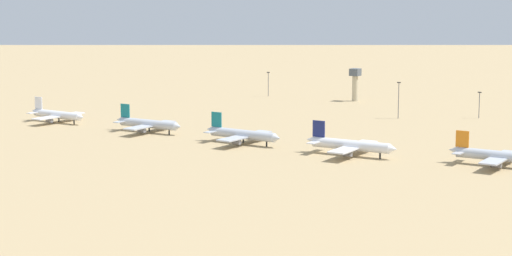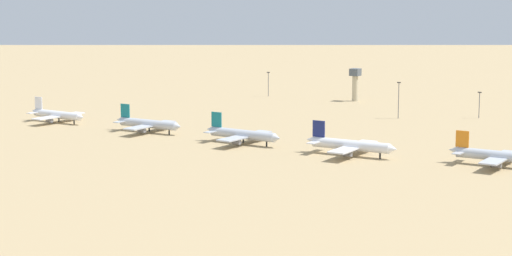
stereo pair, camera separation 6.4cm
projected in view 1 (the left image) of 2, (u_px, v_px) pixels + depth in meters
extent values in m
plane|color=tan|center=(239.00, 144.00, 362.61)|extent=(4000.00, 4000.00, 0.00)
cylinder|color=white|center=(57.00, 115.00, 419.41)|extent=(28.41, 4.28, 3.54)
cone|color=white|center=(81.00, 117.00, 410.87)|extent=(2.74, 3.43, 3.36)
cone|color=white|center=(34.00, 111.00, 427.87)|extent=(3.62, 3.10, 3.01)
cube|color=white|center=(39.00, 103.00, 425.57)|extent=(4.61, 0.56, 5.75)
cube|color=white|center=(44.00, 111.00, 429.12)|extent=(2.99, 6.09, 0.32)
cube|color=white|center=(33.00, 113.00, 423.33)|extent=(2.99, 6.09, 0.32)
cube|color=white|center=(59.00, 116.00, 419.00)|extent=(6.76, 28.48, 0.50)
cylinder|color=slate|center=(71.00, 117.00, 424.13)|extent=(3.24, 2.03, 1.95)
cylinder|color=slate|center=(49.00, 120.00, 413.27)|extent=(3.24, 2.03, 1.95)
cylinder|color=black|center=(74.00, 122.00, 413.86)|extent=(0.62, 0.62, 1.95)
cylinder|color=black|center=(59.00, 120.00, 422.30)|extent=(0.62, 0.62, 1.95)
cylinder|color=black|center=(52.00, 121.00, 418.83)|extent=(0.62, 0.62, 1.95)
cylinder|color=silver|center=(148.00, 124.00, 390.37)|extent=(29.40, 4.22, 3.67)
cone|color=silver|center=(178.00, 127.00, 382.13)|extent=(2.82, 3.53, 3.48)
cone|color=silver|center=(120.00, 120.00, 398.53)|extent=(3.72, 3.19, 3.12)
cube|color=#14727A|center=(125.00, 111.00, 396.27)|extent=(4.77, 0.55, 5.96)
cube|color=silver|center=(131.00, 120.00, 400.04)|extent=(3.05, 6.29, 0.33)
cube|color=silver|center=(120.00, 122.00, 393.86)|extent=(3.05, 6.29, 0.33)
cube|color=silver|center=(150.00, 125.00, 389.98)|extent=(6.78, 29.44, 0.51)
cylinder|color=slate|center=(162.00, 126.00, 395.49)|extent=(3.34, 2.08, 2.02)
cylinder|color=slate|center=(142.00, 130.00, 383.91)|extent=(3.34, 2.08, 2.02)
cylinder|color=black|center=(169.00, 132.00, 385.04)|extent=(0.64, 0.64, 2.02)
cylinder|color=black|center=(149.00, 129.00, 393.37)|extent=(0.64, 0.64, 2.02)
cylinder|color=black|center=(143.00, 131.00, 389.66)|extent=(0.64, 0.64, 2.02)
cylinder|color=silver|center=(243.00, 134.00, 361.21)|extent=(30.23, 4.69, 3.77)
cone|color=silver|center=(277.00, 138.00, 352.07)|extent=(2.93, 3.66, 3.58)
cone|color=silver|center=(210.00, 129.00, 370.26)|extent=(3.86, 3.31, 3.20)
cube|color=#14727A|center=(217.00, 119.00, 367.81)|extent=(4.91, 0.62, 6.12)
cube|color=silver|center=(222.00, 129.00, 371.58)|extent=(3.21, 6.49, 0.34)
cube|color=silver|center=(211.00, 132.00, 365.44)|extent=(3.21, 6.49, 0.34)
cube|color=silver|center=(245.00, 136.00, 360.77)|extent=(7.32, 30.31, 0.53)
cylinder|color=slate|center=(257.00, 137.00, 366.20)|extent=(3.45, 2.17, 2.07)
cylinder|color=slate|center=(237.00, 142.00, 354.69)|extent=(3.45, 2.17, 2.07)
cylinder|color=black|center=(267.00, 144.00, 355.27)|extent=(0.66, 0.66, 2.07)
cylinder|color=black|center=(243.00, 140.00, 364.29)|extent=(0.66, 0.66, 2.07)
cylinder|color=black|center=(237.00, 142.00, 360.60)|extent=(0.66, 0.66, 2.07)
cylinder|color=white|center=(351.00, 145.00, 335.86)|extent=(30.97, 4.82, 3.86)
cone|color=white|center=(393.00, 149.00, 327.36)|extent=(3.01, 3.75, 3.67)
cone|color=white|center=(311.00, 140.00, 344.28)|extent=(3.96, 3.40, 3.28)
cube|color=navy|center=(319.00, 129.00, 341.93)|extent=(5.03, 0.64, 6.27)
cube|color=white|center=(323.00, 139.00, 345.92)|extent=(3.29, 6.65, 0.35)
cube|color=white|center=(314.00, 142.00, 339.37)|extent=(3.29, 6.65, 0.35)
cube|color=white|center=(353.00, 147.00, 335.46)|extent=(7.52, 31.06, 0.54)
cylinder|color=slate|center=(364.00, 148.00, 341.32)|extent=(3.54, 2.23, 2.12)
cylinder|color=slate|center=(347.00, 154.00, 329.04)|extent=(3.54, 2.23, 2.12)
cylinder|color=black|center=(380.00, 156.00, 330.38)|extent=(0.68, 0.68, 2.12)
cylinder|color=black|center=(350.00, 152.00, 339.02)|extent=(0.68, 0.68, 2.12)
cylinder|color=black|center=(345.00, 154.00, 335.09)|extent=(0.68, 0.68, 2.12)
cylinder|color=silver|center=(498.00, 156.00, 315.36)|extent=(29.47, 4.20, 3.68)
cone|color=silver|center=(454.00, 150.00, 323.56)|extent=(3.73, 3.19, 3.12)
cube|color=orange|center=(462.00, 139.00, 321.29)|extent=(4.79, 0.54, 5.97)
cube|color=silver|center=(465.00, 150.00, 325.06)|extent=(3.05, 6.30, 0.33)
cube|color=silver|center=(458.00, 153.00, 318.88)|extent=(3.05, 6.30, 0.33)
cube|color=silver|center=(500.00, 158.00, 314.97)|extent=(6.77, 29.52, 0.51)
cylinder|color=slate|center=(508.00, 158.00, 320.49)|extent=(3.34, 2.08, 2.02)
cylinder|color=slate|center=(497.00, 165.00, 308.89)|extent=(3.34, 2.08, 2.02)
cylinder|color=black|center=(495.00, 162.00, 318.37)|extent=(0.64, 0.64, 2.02)
cylinder|color=black|center=(491.00, 164.00, 314.66)|extent=(0.64, 0.64, 2.02)
cylinder|color=#C6B793|center=(355.00, 88.00, 499.48)|extent=(3.20, 3.20, 14.09)
cube|color=#4C5660|center=(355.00, 72.00, 498.10)|extent=(5.20, 5.20, 3.97)
cylinder|color=#59595E|center=(479.00, 105.00, 433.37)|extent=(0.36, 0.36, 12.28)
cube|color=#333333|center=(480.00, 92.00, 432.40)|extent=(1.80, 0.50, 0.50)
cylinder|color=#59595E|center=(268.00, 85.00, 521.96)|extent=(0.36, 0.36, 13.61)
cube|color=#333333|center=(268.00, 72.00, 520.88)|extent=(1.80, 0.50, 0.50)
cylinder|color=#59595E|center=(399.00, 101.00, 431.94)|extent=(0.36, 0.36, 17.09)
cube|color=#333333|center=(399.00, 83.00, 430.59)|extent=(1.80, 0.50, 0.50)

